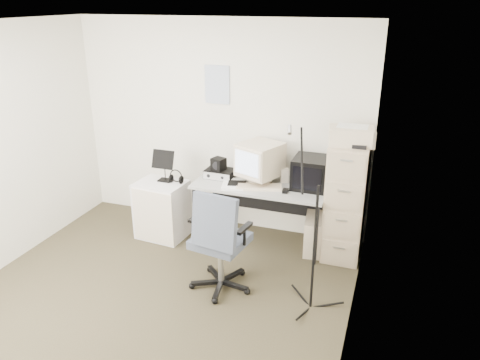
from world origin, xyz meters
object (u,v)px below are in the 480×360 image
(office_chair, at_px, (220,239))
(side_cart, at_px, (162,209))
(filing_cabinet, at_px, (346,200))
(desk, at_px, (261,213))

(office_chair, relative_size, side_cart, 1.57)
(filing_cabinet, xyz_separation_m, office_chair, (-1.05, -1.06, -0.11))
(side_cart, bearing_deg, office_chair, -31.97)
(desk, xyz_separation_m, office_chair, (-0.10, -1.03, 0.17))
(filing_cabinet, height_order, side_cart, filing_cabinet)
(desk, distance_m, side_cart, 1.17)
(office_chair, distance_m, side_cart, 1.32)
(filing_cabinet, height_order, desk, filing_cabinet)
(desk, height_order, office_chair, office_chair)
(filing_cabinet, relative_size, office_chair, 1.21)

